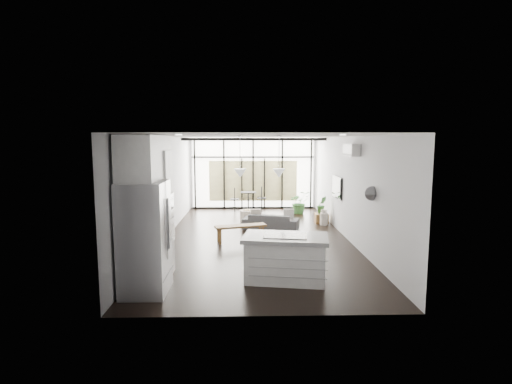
{
  "coord_description": "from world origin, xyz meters",
  "views": [
    {
      "loc": [
        -0.27,
        -10.84,
        2.68
      ],
      "look_at": [
        0.0,
        0.3,
        1.25
      ],
      "focal_mm": 28.0,
      "sensor_mm": 36.0,
      "label": 1
    }
  ],
  "objects_px": {
    "fridge": "(145,238)",
    "tv": "(337,187)",
    "island": "(285,258)",
    "pouf": "(247,216)",
    "sofa": "(271,219)",
    "console_bench": "(241,233)",
    "milk_can": "(324,217)"
  },
  "relations": [
    {
      "from": "island",
      "to": "milk_can",
      "type": "xyz_separation_m",
      "value": [
        1.74,
        5.07,
        -0.19
      ]
    },
    {
      "from": "console_bench",
      "to": "milk_can",
      "type": "distance_m",
      "value": 3.34
    },
    {
      "from": "tv",
      "to": "island",
      "type": "bearing_deg",
      "value": -114.26
    },
    {
      "from": "milk_can",
      "to": "tv",
      "type": "bearing_deg",
      "value": -69.5
    },
    {
      "from": "island",
      "to": "sofa",
      "type": "relative_size",
      "value": 0.96
    },
    {
      "from": "console_bench",
      "to": "pouf",
      "type": "relative_size",
      "value": 2.79
    },
    {
      "from": "island",
      "to": "pouf",
      "type": "height_order",
      "value": "island"
    },
    {
      "from": "island",
      "to": "sofa",
      "type": "xyz_separation_m",
      "value": [
        -0.01,
        4.46,
        -0.11
      ]
    },
    {
      "from": "sofa",
      "to": "milk_can",
      "type": "distance_m",
      "value": 1.85
    },
    {
      "from": "sofa",
      "to": "tv",
      "type": "height_order",
      "value": "tv"
    },
    {
      "from": "tv",
      "to": "sofa",
      "type": "bearing_deg",
      "value": 178.39
    },
    {
      "from": "fridge",
      "to": "sofa",
      "type": "relative_size",
      "value": 1.19
    },
    {
      "from": "island",
      "to": "fridge",
      "type": "xyz_separation_m",
      "value": [
        -2.53,
        -0.54,
        0.55
      ]
    },
    {
      "from": "sofa",
      "to": "pouf",
      "type": "relative_size",
      "value": 3.38
    },
    {
      "from": "island",
      "to": "fridge",
      "type": "distance_m",
      "value": 2.65
    },
    {
      "from": "island",
      "to": "milk_can",
      "type": "bearing_deg",
      "value": 80.37
    },
    {
      "from": "fridge",
      "to": "console_bench",
      "type": "xyz_separation_m",
      "value": [
        1.63,
        3.58,
        -0.77
      ]
    },
    {
      "from": "tv",
      "to": "console_bench",
      "type": "bearing_deg",
      "value": -154.54
    },
    {
      "from": "fridge",
      "to": "island",
      "type": "bearing_deg",
      "value": 12.07
    },
    {
      "from": "sofa",
      "to": "console_bench",
      "type": "distance_m",
      "value": 1.69
    },
    {
      "from": "pouf",
      "to": "console_bench",
      "type": "bearing_deg",
      "value": -94.18
    },
    {
      "from": "milk_can",
      "to": "sofa",
      "type": "bearing_deg",
      "value": -160.73
    },
    {
      "from": "console_bench",
      "to": "pouf",
      "type": "bearing_deg",
      "value": 69.29
    },
    {
      "from": "fridge",
      "to": "tv",
      "type": "relative_size",
      "value": 1.8
    },
    {
      "from": "pouf",
      "to": "milk_can",
      "type": "distance_m",
      "value": 2.51
    },
    {
      "from": "sofa",
      "to": "tv",
      "type": "xyz_separation_m",
      "value": [
        1.99,
        -0.06,
        0.97
      ]
    },
    {
      "from": "sofa",
      "to": "console_bench",
      "type": "relative_size",
      "value": 1.21
    },
    {
      "from": "console_bench",
      "to": "pouf",
      "type": "height_order",
      "value": "console_bench"
    },
    {
      "from": "island",
      "to": "sofa",
      "type": "bearing_deg",
      "value": 99.34
    },
    {
      "from": "fridge",
      "to": "sofa",
      "type": "height_order",
      "value": "fridge"
    },
    {
      "from": "sofa",
      "to": "island",
      "type": "bearing_deg",
      "value": 105.84
    },
    {
      "from": "island",
      "to": "milk_can",
      "type": "height_order",
      "value": "island"
    }
  ]
}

